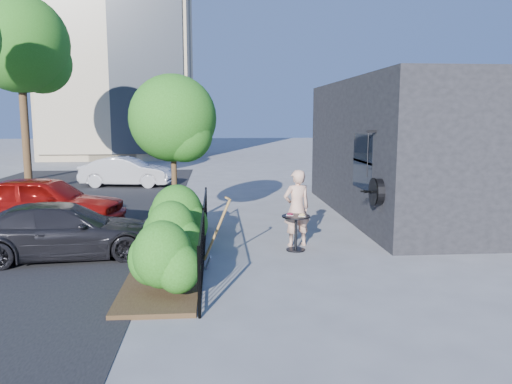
{
  "coord_description": "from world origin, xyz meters",
  "views": [
    {
      "loc": [
        -1.24,
        -10.02,
        2.93
      ],
      "look_at": [
        -0.31,
        1.41,
        1.2
      ],
      "focal_mm": 35.0,
      "sensor_mm": 36.0,
      "label": 1
    }
  ],
  "objects": [
    {
      "name": "fence",
      "position": [
        -1.5,
        0.0,
        0.56
      ],
      "size": [
        0.05,
        6.05,
        1.1
      ],
      "color": "black",
      "rests_on": "ground"
    },
    {
      "name": "woman",
      "position": [
        0.59,
        1.02,
        0.88
      ],
      "size": [
        0.72,
        0.56,
        1.76
      ],
      "primitive_type": "imported",
      "rotation": [
        0.0,
        0.0,
        3.38
      ],
      "color": "tan",
      "rests_on": "ground"
    },
    {
      "name": "patio_tree",
      "position": [
        -2.24,
        2.76,
        2.76
      ],
      "size": [
        2.2,
        2.2,
        3.94
      ],
      "color": "#3F2B19",
      "rests_on": "ground"
    },
    {
      "name": "shrubs",
      "position": [
        -2.1,
        0.1,
        0.7
      ],
      "size": [
        1.1,
        5.6,
        1.24
      ],
      "color": "#255D15",
      "rests_on": "ground"
    },
    {
      "name": "car_red",
      "position": [
        -5.74,
        3.29,
        0.71
      ],
      "size": [
        4.32,
        2.13,
        1.42
      ],
      "primitive_type": "imported",
      "rotation": [
        0.0,
        0.0,
        1.46
      ],
      "color": "maroon",
      "rests_on": "ground"
    },
    {
      "name": "planting_bed",
      "position": [
        -2.2,
        0.0,
        0.04
      ],
      "size": [
        1.3,
        6.0,
        0.08
      ],
      "primitive_type": "cube",
      "color": "#382616",
      "rests_on": "ground"
    },
    {
      "name": "street_tree_far",
      "position": [
        -9.94,
        13.96,
        5.92
      ],
      "size": [
        4.4,
        4.4,
        8.28
      ],
      "color": "#3F2B19",
      "rests_on": "ground"
    },
    {
      "name": "car_darkgrey",
      "position": [
        -4.4,
        0.47,
        0.57
      ],
      "size": [
        4.15,
        2.17,
        1.15
      ],
      "primitive_type": "imported",
      "rotation": [
        0.0,
        0.0,
        1.72
      ],
      "color": "black",
      "rests_on": "ground"
    },
    {
      "name": "ground",
      "position": [
        0.0,
        0.0,
        0.0
      ],
      "size": [
        120.0,
        120.0,
        0.0
      ],
      "primitive_type": "plane",
      "color": "gray",
      "rests_on": "ground"
    },
    {
      "name": "shop_building",
      "position": [
        5.5,
        4.5,
        2.0
      ],
      "size": [
        6.22,
        9.0,
        4.0
      ],
      "color": "black",
      "rests_on": "ground"
    },
    {
      "name": "shovel",
      "position": [
        -1.26,
        -0.56,
        0.63
      ],
      "size": [
        0.55,
        0.19,
        1.45
      ],
      "color": "brown",
      "rests_on": "ground"
    },
    {
      "name": "cafe_table",
      "position": [
        0.51,
        0.61,
        0.54
      ],
      "size": [
        0.62,
        0.62,
        0.84
      ],
      "rotation": [
        0.0,
        0.0,
        -0.24
      ],
      "color": "black",
      "rests_on": "ground"
    },
    {
      "name": "car_silver",
      "position": [
        -5.01,
        11.41,
        0.63
      ],
      "size": [
        3.94,
        1.82,
        1.25
      ],
      "primitive_type": "imported",
      "rotation": [
        0.0,
        0.0,
        1.44
      ],
      "color": "#B7B7BC",
      "rests_on": "ground"
    }
  ]
}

